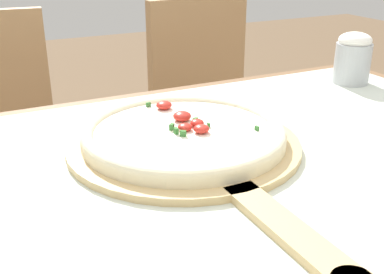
% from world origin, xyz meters
% --- Properties ---
extents(dining_table, '(1.25, 0.92, 0.75)m').
position_xyz_m(dining_table, '(0.00, 0.00, 0.64)').
color(dining_table, brown).
rests_on(dining_table, ground_plane).
extents(towel_cloth, '(1.17, 0.84, 0.00)m').
position_xyz_m(towel_cloth, '(0.00, 0.00, 0.75)').
color(towel_cloth, silver).
rests_on(towel_cloth, dining_table).
extents(pizza_peel, '(0.39, 0.61, 0.01)m').
position_xyz_m(pizza_peel, '(-0.04, 0.10, 0.76)').
color(pizza_peel, tan).
rests_on(pizza_peel, towel_cloth).
extents(pizza, '(0.34, 0.34, 0.04)m').
position_xyz_m(pizza, '(-0.04, 0.13, 0.78)').
color(pizza, beige).
rests_on(pizza, pizza_peel).
extents(chair_right, '(0.44, 0.44, 0.90)m').
position_xyz_m(chair_right, '(0.41, 0.84, 0.52)').
color(chair_right, tan).
rests_on(chair_right, ground_plane).
extents(flour_cup, '(0.08, 0.08, 0.12)m').
position_xyz_m(flour_cup, '(0.48, 0.29, 0.82)').
color(flour_cup, '#B2B7BC').
rests_on(flour_cup, towel_cloth).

